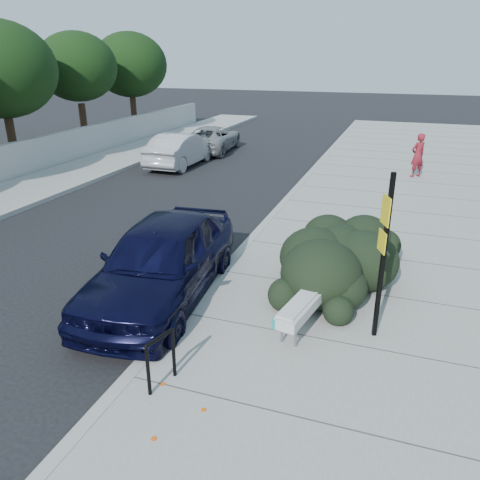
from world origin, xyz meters
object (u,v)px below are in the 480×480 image
object	(u,v)px
sign_post	(383,249)
pedestrian	(418,155)
bench	(306,302)
sedan_navy	(162,260)
wagon_silver	(181,149)
bike_rack	(161,356)
suv_silver	(212,139)

from	to	relation	value
sign_post	pedestrian	bearing A→B (deg)	63.64
bench	pedestrian	world-z (taller)	pedestrian
sedan_navy	wagon_silver	xyz separation A→B (m)	(-5.20, 11.56, -0.11)
bike_rack	wagon_silver	world-z (taller)	wagon_silver
bench	sedan_navy	distance (m)	3.10
pedestrian	sedan_navy	bearing A→B (deg)	26.16
bike_rack	sign_post	size ratio (longest dim) A/B	0.29
wagon_silver	sedan_navy	bearing A→B (deg)	114.30
bench	pedestrian	xyz separation A→B (m)	(1.90, 12.53, 0.41)
wagon_silver	bench	bearing A→B (deg)	125.00
bike_rack	sign_post	world-z (taller)	sign_post
wagon_silver	pedestrian	distance (m)	10.20
sign_post	pedestrian	distance (m)	12.52
sign_post	sedan_navy	size ratio (longest dim) A/B	0.58
bike_rack	wagon_silver	size ratio (longest dim) A/B	0.19
suv_silver	bike_rack	bearing A→B (deg)	104.92
bench	sedan_navy	world-z (taller)	sedan_navy
sedan_navy	suv_silver	size ratio (longest dim) A/B	1.06
sign_post	bike_rack	bearing A→B (deg)	-163.10
sign_post	sedan_navy	world-z (taller)	sign_post
sedan_navy	sign_post	bearing A→B (deg)	-8.11
suv_silver	pedestrian	bearing A→B (deg)	158.26
sign_post	sedan_navy	distance (m)	4.39
wagon_silver	pedestrian	world-z (taller)	pedestrian
wagon_silver	suv_silver	bearing A→B (deg)	-89.92
sign_post	suv_silver	bearing A→B (deg)	98.31
bike_rack	sedan_navy	xyz separation A→B (m)	(-1.40, 2.67, 0.20)
bike_rack	bench	bearing A→B (deg)	70.88
bike_rack	pedestrian	bearing A→B (deg)	92.65
wagon_silver	pedestrian	bearing A→B (deg)	-176.12
bike_rack	sedan_navy	distance (m)	3.02
wagon_silver	suv_silver	world-z (taller)	wagon_silver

